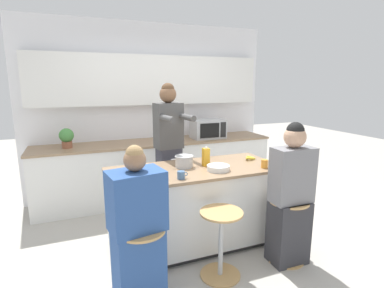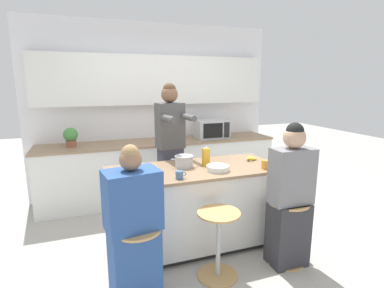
% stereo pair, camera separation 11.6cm
% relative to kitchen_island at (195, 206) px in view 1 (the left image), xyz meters
% --- Properties ---
extents(ground_plane, '(16.00, 16.00, 0.00)m').
position_rel_kitchen_island_xyz_m(ground_plane, '(0.00, 0.00, -0.45)').
color(ground_plane, '#B2ADA3').
extents(wall_back, '(3.89, 0.22, 2.70)m').
position_rel_kitchen_island_xyz_m(wall_back, '(0.00, 1.83, 1.10)').
color(wall_back, white).
rests_on(wall_back, ground_plane).
extents(back_counter, '(3.61, 0.68, 0.91)m').
position_rel_kitchen_island_xyz_m(back_counter, '(0.00, 1.50, 0.01)').
color(back_counter, white).
rests_on(back_counter, ground_plane).
extents(kitchen_island, '(1.86, 0.81, 0.88)m').
position_rel_kitchen_island_xyz_m(kitchen_island, '(0.00, 0.00, 0.00)').
color(kitchen_island, black).
rests_on(kitchen_island, ground_plane).
extents(bar_stool_leftmost, '(0.39, 0.39, 0.65)m').
position_rel_kitchen_island_xyz_m(bar_stool_leftmost, '(-0.75, -0.69, -0.08)').
color(bar_stool_leftmost, tan).
rests_on(bar_stool_leftmost, ground_plane).
extents(bar_stool_center, '(0.39, 0.39, 0.65)m').
position_rel_kitchen_island_xyz_m(bar_stool_center, '(0.00, -0.63, -0.08)').
color(bar_stool_center, tan).
rests_on(bar_stool_center, ground_plane).
extents(bar_stool_rightmost, '(0.39, 0.39, 0.65)m').
position_rel_kitchen_island_xyz_m(bar_stool_rightmost, '(0.75, -0.65, -0.08)').
color(bar_stool_rightmost, tan).
rests_on(bar_stool_rightmost, ground_plane).
extents(person_cooking, '(0.39, 0.57, 1.79)m').
position_rel_kitchen_island_xyz_m(person_cooking, '(-0.08, 0.65, 0.47)').
color(person_cooking, '#383842').
rests_on(person_cooking, ground_plane).
extents(person_wrapped_blanket, '(0.46, 0.35, 1.33)m').
position_rel_kitchen_island_xyz_m(person_wrapped_blanket, '(-0.77, -0.68, 0.18)').
color(person_wrapped_blanket, '#2D5193').
rests_on(person_wrapped_blanket, ground_plane).
extents(person_seated_near, '(0.41, 0.27, 1.43)m').
position_rel_kitchen_island_xyz_m(person_seated_near, '(0.74, -0.68, 0.22)').
color(person_seated_near, '#333338').
rests_on(person_seated_near, ground_plane).
extents(cooking_pot, '(0.29, 0.20, 0.13)m').
position_rel_kitchen_island_xyz_m(cooking_pot, '(-0.09, 0.08, 0.50)').
color(cooking_pot, '#B7BABC').
rests_on(cooking_pot, kitchen_island).
extents(fruit_bowl, '(0.24, 0.24, 0.06)m').
position_rel_kitchen_island_xyz_m(fruit_bowl, '(0.19, -0.17, 0.46)').
color(fruit_bowl, white).
rests_on(fruit_bowl, kitchen_island).
extents(coffee_cup_near, '(0.11, 0.07, 0.08)m').
position_rel_kitchen_island_xyz_m(coffee_cup_near, '(-0.26, -0.29, 0.48)').
color(coffee_cup_near, '#4C7099').
rests_on(coffee_cup_near, kitchen_island).
extents(coffee_cup_far, '(0.11, 0.07, 0.09)m').
position_rel_kitchen_island_xyz_m(coffee_cup_far, '(0.70, -0.27, 0.48)').
color(coffee_cup_far, orange).
rests_on(coffee_cup_far, kitchen_island).
extents(banana_bunch, '(0.16, 0.12, 0.05)m').
position_rel_kitchen_island_xyz_m(banana_bunch, '(0.74, 0.08, 0.46)').
color(banana_bunch, yellow).
rests_on(banana_bunch, kitchen_island).
extents(juice_carton, '(0.07, 0.07, 0.22)m').
position_rel_kitchen_island_xyz_m(juice_carton, '(0.14, 0.03, 0.54)').
color(juice_carton, gold).
rests_on(juice_carton, kitchen_island).
extents(microwave, '(0.52, 0.34, 0.30)m').
position_rel_kitchen_island_xyz_m(microwave, '(0.83, 1.45, 0.61)').
color(microwave, '#B2B5B7').
rests_on(microwave, back_counter).
extents(potted_plant, '(0.19, 0.19, 0.27)m').
position_rel_kitchen_island_xyz_m(potted_plant, '(-1.28, 1.50, 0.61)').
color(potted_plant, '#93563D').
rests_on(potted_plant, back_counter).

